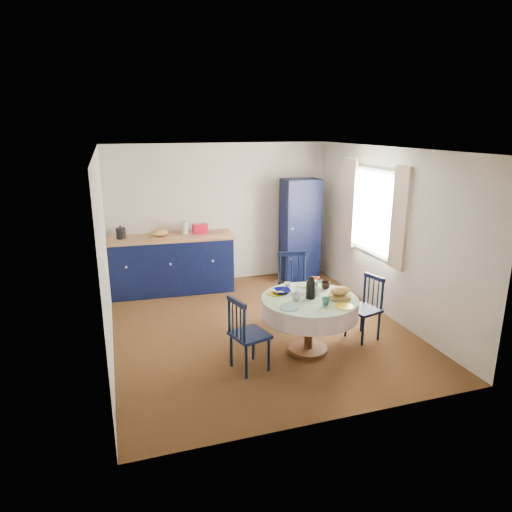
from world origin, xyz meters
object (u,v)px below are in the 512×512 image
(chair_right, at_px, (365,307))
(mug_d, at_px, (288,286))
(dining_table, at_px, (310,307))
(cobalt_bowl, at_px, (281,291))
(mug_b, at_px, (326,301))
(mug_c, at_px, (325,285))
(mug_a, at_px, (297,296))
(chair_far, at_px, (295,288))
(kitchen_counter, at_px, (169,263))
(pantry_cabinet, at_px, (300,230))
(chair_left, at_px, (247,334))

(chair_right, height_order, mug_d, chair_right)
(dining_table, relative_size, cobalt_bowl, 5.40)
(mug_b, bearing_deg, chair_right, 26.59)
(chair_right, height_order, mug_c, chair_right)
(dining_table, relative_size, mug_a, 9.89)
(dining_table, height_order, cobalt_bowl, dining_table)
(chair_right, relative_size, mug_c, 7.35)
(mug_d, bearing_deg, dining_table, -69.53)
(dining_table, height_order, chair_far, chair_far)
(dining_table, distance_m, mug_a, 0.26)
(kitchen_counter, xyz_separation_m, mug_d, (1.25, -2.37, 0.27))
(mug_a, bearing_deg, pantry_cabinet, 66.28)
(kitchen_counter, bearing_deg, chair_left, -76.77)
(dining_table, height_order, mug_c, dining_table)
(chair_right, relative_size, mug_b, 8.74)
(mug_c, bearing_deg, chair_left, -159.80)
(chair_right, bearing_deg, mug_b, -78.42)
(chair_right, bearing_deg, mug_d, -119.41)
(pantry_cabinet, bearing_deg, chair_left, -122.99)
(pantry_cabinet, bearing_deg, mug_a, -113.71)
(dining_table, bearing_deg, mug_b, -74.90)
(chair_left, bearing_deg, dining_table, -92.77)
(dining_table, xyz_separation_m, chair_left, (-0.89, -0.20, -0.15))
(chair_far, xyz_separation_m, mug_c, (0.17, -0.64, 0.25))
(pantry_cabinet, bearing_deg, mug_c, -105.43)
(mug_a, bearing_deg, mug_c, 26.78)
(mug_a, relative_size, mug_b, 1.22)
(mug_b, bearing_deg, mug_c, 64.05)
(kitchen_counter, xyz_separation_m, mug_c, (1.72, -2.52, 0.27))
(mug_c, bearing_deg, mug_d, 162.37)
(cobalt_bowl, bearing_deg, kitchen_counter, 113.88)
(chair_left, height_order, mug_a, chair_left)
(pantry_cabinet, bearing_deg, dining_table, -110.33)
(kitchen_counter, xyz_separation_m, cobalt_bowl, (1.11, -2.51, 0.25))
(kitchen_counter, distance_m, chair_left, 3.01)
(chair_right, bearing_deg, kitchen_counter, -154.20)
(mug_c, bearing_deg, pantry_cabinet, 74.57)
(chair_right, xyz_separation_m, cobalt_bowl, (-1.16, 0.13, 0.31))
(chair_left, relative_size, mug_d, 9.85)
(mug_d, relative_size, cobalt_bowl, 0.42)
(chair_far, bearing_deg, chair_right, -39.95)
(pantry_cabinet, relative_size, mug_d, 20.14)
(dining_table, distance_m, mug_c, 0.44)
(mug_a, distance_m, mug_b, 0.37)
(mug_a, bearing_deg, mug_b, -43.54)
(pantry_cabinet, relative_size, mug_a, 15.36)
(pantry_cabinet, distance_m, dining_table, 2.91)
(pantry_cabinet, bearing_deg, kitchen_counter, 178.80)
(mug_c, bearing_deg, chair_right, -11.57)
(cobalt_bowl, bearing_deg, dining_table, -41.80)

